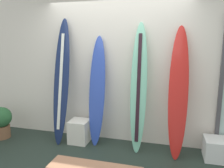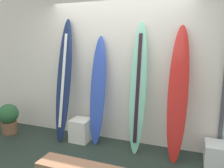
% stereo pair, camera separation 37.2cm
% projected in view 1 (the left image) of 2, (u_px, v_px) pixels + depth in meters
% --- Properties ---
extents(wall_back, '(7.20, 0.20, 2.80)m').
position_uv_depth(wall_back, '(118.00, 64.00, 4.00)').
color(wall_back, silver).
rests_on(wall_back, ground).
extents(surfboard_navy, '(0.29, 0.51, 2.22)m').
position_uv_depth(surfboard_navy, '(61.00, 81.00, 3.92)').
color(surfboard_navy, '#16254E').
rests_on(surfboard_navy, ground).
extents(surfboard_cobalt, '(0.30, 0.37, 1.91)m').
position_uv_depth(surfboard_cobalt, '(97.00, 91.00, 3.86)').
color(surfboard_cobalt, '#2D4BB4').
rests_on(surfboard_cobalt, ground).
extents(surfboard_seafoam, '(0.28, 0.44, 2.13)m').
position_uv_depth(surfboard_seafoam, '(139.00, 89.00, 3.61)').
color(surfboard_seafoam, '#7BCEAE').
rests_on(surfboard_seafoam, ground).
extents(surfboard_crimson, '(0.30, 0.49, 2.06)m').
position_uv_depth(surfboard_crimson, '(178.00, 92.00, 3.43)').
color(surfboard_crimson, red).
rests_on(surfboard_crimson, ground).
extents(display_block_left, '(0.34, 0.34, 0.41)m').
position_uv_depth(display_block_left, '(80.00, 131.00, 4.01)').
color(display_block_left, white).
rests_on(display_block_left, ground).
extents(display_block_center, '(0.38, 0.38, 0.33)m').
position_uv_depth(display_block_center, '(217.00, 149.00, 3.43)').
color(display_block_center, white).
rests_on(display_block_center, ground).
extents(potted_plant, '(0.39, 0.39, 0.60)m').
position_uv_depth(potted_plant, '(1.00, 121.00, 4.17)').
color(potted_plant, brown).
rests_on(potted_plant, ground).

